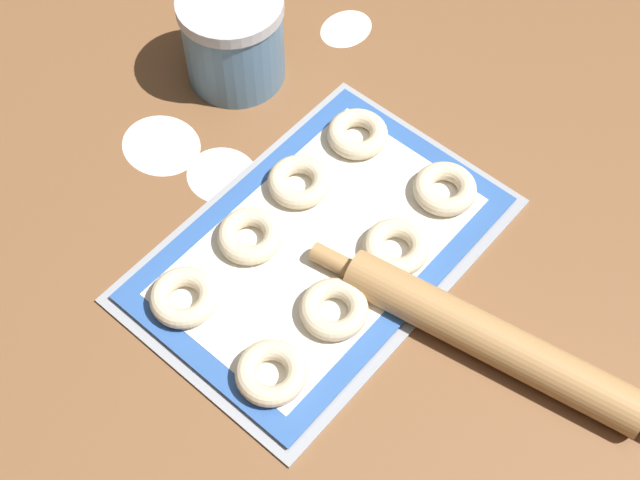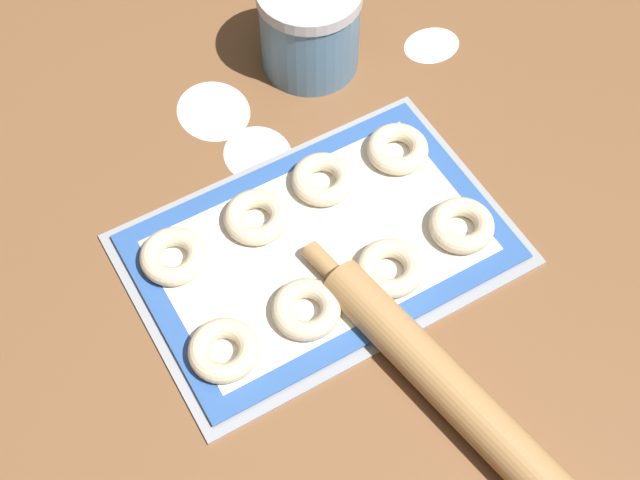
{
  "view_description": "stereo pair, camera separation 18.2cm",
  "coord_description": "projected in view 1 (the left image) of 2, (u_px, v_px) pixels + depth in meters",
  "views": [
    {
      "loc": [
        -0.4,
        -0.35,
        0.88
      ],
      "look_at": [
        0.01,
        0.01,
        0.02
      ],
      "focal_mm": 50.0,
      "sensor_mm": 36.0,
      "label": 1
    },
    {
      "loc": [
        -0.26,
        -0.46,
        0.88
      ],
      "look_at": [
        0.01,
        0.01,
        0.02
      ],
      "focal_mm": 50.0,
      "sensor_mm": 36.0,
      "label": 2
    }
  ],
  "objects": [
    {
      "name": "flour_patch_near",
      "position": [
        346.0,
        28.0,
        1.23
      ],
      "size": [
        0.08,
        0.06,
        0.0
      ],
      "color": "white",
      "rests_on": "ground_plane"
    },
    {
      "name": "flour_patch_far",
      "position": [
        163.0,
        143.0,
        1.12
      ],
      "size": [
        0.09,
        0.11,
        0.0
      ],
      "color": "white",
      "rests_on": "ground_plane"
    },
    {
      "name": "flour_patch_side",
      "position": [
        222.0,
        174.0,
        1.09
      ],
      "size": [
        0.08,
        0.09,
        0.0
      ],
      "color": "white",
      "rests_on": "ground_plane"
    },
    {
      "name": "ground_plane",
      "position": [
        322.0,
        264.0,
        1.03
      ],
      "size": [
        2.8,
        2.8,
        0.0
      ],
      "primitive_type": "plane",
      "color": "brown"
    },
    {
      "name": "rolling_pin",
      "position": [
        491.0,
        340.0,
        0.95
      ],
      "size": [
        0.11,
        0.44,
        0.05
      ],
      "color": "#AD7F4C",
      "rests_on": "ground_plane"
    },
    {
      "name": "bagel_front_far_left",
      "position": [
        271.0,
        373.0,
        0.93
      ],
      "size": [
        0.08,
        0.08,
        0.02
      ],
      "color": "beige",
      "rests_on": "baking_mat"
    },
    {
      "name": "bagel_front_far_right",
      "position": [
        445.0,
        189.0,
        1.06
      ],
      "size": [
        0.08,
        0.08,
        0.02
      ],
      "color": "beige",
      "rests_on": "baking_mat"
    },
    {
      "name": "bagel_back_mid_right",
      "position": [
        299.0,
        182.0,
        1.06
      ],
      "size": [
        0.08,
        0.08,
        0.02
      ],
      "color": "beige",
      "rests_on": "baking_mat"
    },
    {
      "name": "flour_canister",
      "position": [
        233.0,
        38.0,
        1.13
      ],
      "size": [
        0.13,
        0.13,
        0.13
      ],
      "color": "slate",
      "rests_on": "ground_plane"
    },
    {
      "name": "bagel_front_mid_right",
      "position": [
        396.0,
        247.0,
        1.01
      ],
      "size": [
        0.08,
        0.08,
        0.02
      ],
      "color": "beige",
      "rests_on": "baking_mat"
    },
    {
      "name": "baking_tray",
      "position": [
        320.0,
        249.0,
        1.03
      ],
      "size": [
        0.43,
        0.29,
        0.01
      ],
      "color": "#93969B",
      "rests_on": "ground_plane"
    },
    {
      "name": "bagel_back_mid_left",
      "position": [
        250.0,
        236.0,
        1.02
      ],
      "size": [
        0.08,
        0.08,
        0.02
      ],
      "color": "beige",
      "rests_on": "baking_mat"
    },
    {
      "name": "bagel_back_far_left",
      "position": [
        184.0,
        297.0,
        0.98
      ],
      "size": [
        0.08,
        0.08,
        0.02
      ],
      "color": "beige",
      "rests_on": "baking_mat"
    },
    {
      "name": "baking_mat",
      "position": [
        320.0,
        246.0,
        1.03
      ],
      "size": [
        0.41,
        0.27,
        0.0
      ],
      "color": "#2D569E",
      "rests_on": "baking_tray"
    },
    {
      "name": "bagel_front_mid_left",
      "position": [
        334.0,
        309.0,
        0.97
      ],
      "size": [
        0.08,
        0.08,
        0.02
      ],
      "color": "beige",
      "rests_on": "baking_mat"
    },
    {
      "name": "bagel_back_far_right",
      "position": [
        357.0,
        134.0,
        1.1
      ],
      "size": [
        0.08,
        0.08,
        0.02
      ],
      "color": "beige",
      "rests_on": "baking_mat"
    }
  ]
}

